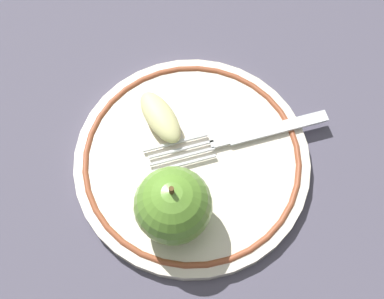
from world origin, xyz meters
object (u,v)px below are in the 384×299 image
at_px(fork, 243,137).
at_px(apple_red_whole, 173,205).
at_px(apple_slice_front, 160,117).
at_px(plate, 192,161).

bearing_deg(fork, apple_red_whole, 35.09).
height_order(apple_slice_front, fork, apple_slice_front).
bearing_deg(apple_red_whole, apple_slice_front, 90.86).
bearing_deg(fork, plate, 7.93).
distance_m(apple_slice_front, fork, 0.08).
bearing_deg(plate, fork, 15.96).
distance_m(apple_red_whole, fork, 0.11).
relative_size(plate, fork, 1.23).
xyz_separation_m(plate, apple_slice_front, (-0.03, 0.04, 0.02)).
height_order(plate, fork, fork).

